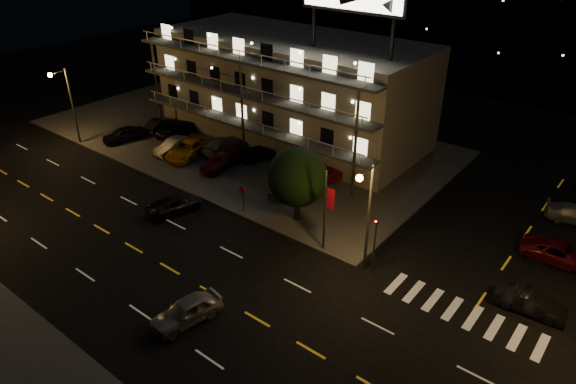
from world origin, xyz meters
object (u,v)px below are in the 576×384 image
Objects in this scene: lot_car_7 at (223,145)px; road_car_east at (186,311)px; lot_car_4 at (283,184)px; side_car_0 at (531,303)px; tree at (297,178)px; lot_car_2 at (188,149)px; road_car_west at (174,204)px.

road_car_east is at bearing 124.65° from lot_car_7.
lot_car_4 reaches higher than side_car_0.
lot_car_2 is (-15.54, 2.63, -2.83)m from tree.
tree is at bearing 152.96° from lot_car_7.
side_car_0 is 0.91× the size of road_car_west.
lot_car_4 is 1.02× the size of side_car_0.
lot_car_2 is at bearing 160.56° from lot_car_4.
tree is 1.10× the size of lot_car_2.
lot_car_7 reaches higher than road_car_east.
lot_car_7 is (-13.58, 5.59, -2.86)m from tree.
road_car_west is (6.87, -7.69, -0.28)m from lot_car_2.
lot_car_4 reaches higher than road_car_east.
side_car_0 is at bearing -19.97° from lot_car_2.
road_car_east is (1.71, -13.07, -2.99)m from tree.
road_car_east is at bearing 126.07° from side_car_0.
road_car_east is at bearing -58.58° from lot_car_2.
lot_car_4 is 16.74m from road_car_east.
lot_car_4 is 9.34m from road_car_west.
lot_car_7 is at bearing 140.37° from road_car_east.
tree reaches higher than road_car_west.
lot_car_7 is 31.59m from side_car_0.
lot_car_4 is at bearing 142.49° from tree.
lot_car_4 is 10.33m from lot_car_7.
road_car_west is at bearing 110.05° from lot_car_7.
tree is 1.44× the size of side_car_0.
lot_car_7 is at bearing 40.20° from lot_car_2.
side_car_0 is (31.17, -5.10, -0.19)m from lot_car_7.
tree reaches higher than lot_car_7.
tree is 17.86m from side_car_0.
lot_car_4 is (11.90, 0.16, -0.04)m from lot_car_2.
side_car_0 is 0.94× the size of road_car_east.
tree is 1.36× the size of road_car_east.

